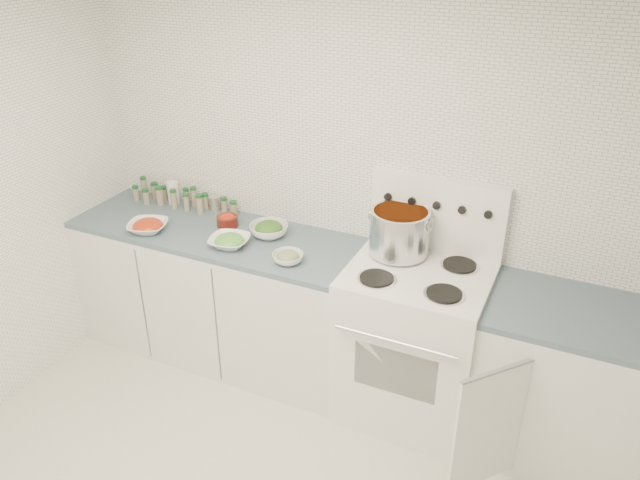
{
  "coord_description": "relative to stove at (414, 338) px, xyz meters",
  "views": [
    {
      "loc": [
        1.21,
        -1.65,
        2.62
      ],
      "look_at": [
        -0.09,
        1.14,
        1.02
      ],
      "focal_mm": 35.0,
      "sensor_mm": 36.0,
      "label": 1
    }
  ],
  "objects": [
    {
      "name": "bowl_tomato",
      "position": [
        -1.67,
        -0.17,
        0.44
      ],
      "size": [
        0.3,
        0.3,
        0.08
      ],
      "color": "white",
      "rests_on": "counter_left"
    },
    {
      "name": "tin_can",
      "position": [
        -1.47,
        0.26,
        0.45
      ],
      "size": [
        0.1,
        0.1,
        0.1
      ],
      "primitive_type": "cylinder",
      "rotation": [
        0.0,
        0.0,
        0.4
      ],
      "color": "#B4B098",
      "rests_on": "counter_left"
    },
    {
      "name": "bowl_zucchini",
      "position": [
        -0.71,
        -0.16,
        0.44
      ],
      "size": [
        0.2,
        0.2,
        0.07
      ],
      "color": "white",
      "rests_on": "counter_left"
    },
    {
      "name": "counter_left",
      "position": [
        -1.3,
        0.0,
        -0.05
      ],
      "size": [
        1.85,
        0.62,
        0.9
      ],
      "color": "white",
      "rests_on": "ground"
    },
    {
      "name": "counter_right",
      "position": [
        0.82,
        -0.0,
        -0.05
      ],
      "size": [
        0.89,
        0.93,
        0.9
      ],
      "color": "white",
      "rests_on": "ground"
    },
    {
      "name": "spice_cluster",
      "position": [
        -1.73,
        0.22,
        0.46
      ],
      "size": [
        0.78,
        0.15,
        0.14
      ],
      "color": "gray",
      "rests_on": "counter_left"
    },
    {
      "name": "bowl_snowpea",
      "position": [
        -1.11,
        -0.13,
        0.44
      ],
      "size": [
        0.27,
        0.27,
        0.08
      ],
      "color": "white",
      "rests_on": "counter_left"
    },
    {
      "name": "stove",
      "position": [
        0.0,
        0.0,
        0.0
      ],
      "size": [
        0.76,
        0.7,
        1.36
      ],
      "color": "white",
      "rests_on": "ground"
    },
    {
      "name": "salt_canister",
      "position": [
        -1.78,
        0.24,
        0.48
      ],
      "size": [
        0.09,
        0.09,
        0.15
      ],
      "primitive_type": "cylinder",
      "rotation": [
        0.0,
        0.0,
        0.18
      ],
      "color": "white",
      "rests_on": "counter_left"
    },
    {
      "name": "room_walls",
      "position": [
        -0.48,
        -1.19,
        1.06
      ],
      "size": [
        3.54,
        3.04,
        2.52
      ],
      "color": "white",
      "rests_on": "ground"
    },
    {
      "name": "bowl_pepper",
      "position": [
        -1.27,
        0.09,
        0.44
      ],
      "size": [
        0.13,
        0.13,
        0.08
      ],
      "color": "#53140E",
      "rests_on": "counter_left"
    },
    {
      "name": "stock_pot",
      "position": [
        -0.17,
        0.14,
        0.59
      ],
      "size": [
        0.35,
        0.33,
        0.25
      ],
      "rotation": [
        0.0,
        0.0,
        -0.4
      ],
      "color": "silver",
      "rests_on": "stove"
    },
    {
      "name": "bowl_broccoli",
      "position": [
        -0.97,
        0.09,
        0.45
      ],
      "size": [
        0.24,
        0.24,
        0.09
      ],
      "color": "white",
      "rests_on": "counter_left"
    }
  ]
}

